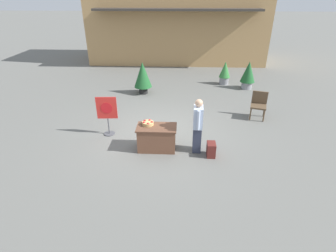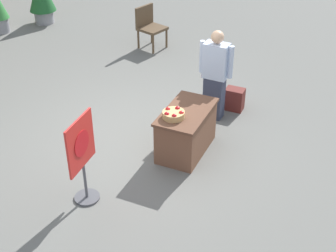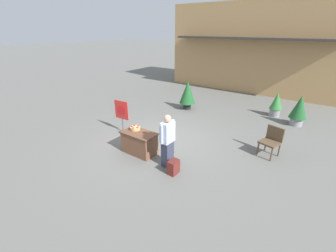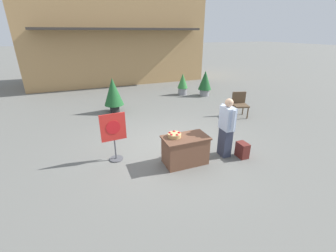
% 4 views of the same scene
% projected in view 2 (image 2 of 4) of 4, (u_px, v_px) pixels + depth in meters
% --- Properties ---
extents(ground_plane, '(120.00, 120.00, 0.00)m').
position_uv_depth(ground_plane, '(133.00, 138.00, 7.91)').
color(ground_plane, slate).
extents(display_table, '(1.16, 0.66, 0.74)m').
position_uv_depth(display_table, '(186.00, 131.00, 7.41)').
color(display_table, brown).
rests_on(display_table, ground_plane).
extents(apple_basket, '(0.34, 0.34, 0.13)m').
position_uv_depth(apple_basket, '(174.00, 114.00, 7.01)').
color(apple_basket, tan).
rests_on(apple_basket, display_table).
extents(person_visitor, '(0.28, 0.61, 1.63)m').
position_uv_depth(person_visitor, '(215.00, 75.00, 8.05)').
color(person_visitor, '#33384C').
rests_on(person_visitor, ground_plane).
extents(backpack, '(0.24, 0.34, 0.42)m').
position_uv_depth(backpack, '(234.00, 99.00, 8.60)').
color(backpack, maroon).
rests_on(backpack, ground_plane).
extents(poster_board, '(0.65, 0.36, 1.31)m').
position_uv_depth(poster_board, '(82.00, 156.00, 6.22)').
color(poster_board, '#4C4C51').
rests_on(poster_board, ground_plane).
extents(patio_chair, '(0.68, 0.68, 0.97)m').
position_uv_depth(patio_chair, '(149.00, 25.00, 10.89)').
color(patio_chair, brown).
rests_on(patio_chair, ground_plane).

